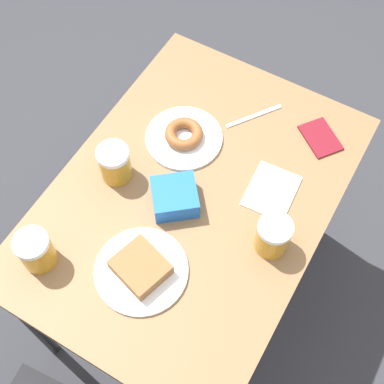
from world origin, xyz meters
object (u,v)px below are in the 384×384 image
(blue_pouch, at_px, (175,197))
(beer_mug_right, at_px, (36,250))
(plate_with_cake, at_px, (141,269))
(fork, at_px, (254,116))
(napkin_folded, at_px, (271,191))
(plate_with_donut, at_px, (184,136))
(passport_near_edge, at_px, (320,138))
(beer_mug_left, at_px, (273,236))
(beer_mug_center, at_px, (115,163))

(blue_pouch, bearing_deg, beer_mug_right, 55.90)
(plate_with_cake, bearing_deg, fork, -92.52)
(plate_with_cake, xyz_separation_m, blue_pouch, (0.03, -0.22, 0.01))
(napkin_folded, relative_size, blue_pouch, 1.00)
(plate_with_cake, bearing_deg, plate_with_donut, -74.34)
(fork, distance_m, blue_pouch, 0.38)
(napkin_folded, relative_size, passport_near_edge, 1.09)
(plate_with_cake, bearing_deg, blue_pouch, -82.60)
(beer_mug_left, height_order, beer_mug_right, same)
(beer_mug_center, bearing_deg, passport_near_edge, -138.09)
(beer_mug_center, bearing_deg, plate_with_cake, 135.77)
(napkin_folded, bearing_deg, beer_mug_center, 22.71)
(plate_with_donut, height_order, napkin_folded, plate_with_donut)
(beer_mug_right, relative_size, passport_near_edge, 0.74)
(plate_with_cake, relative_size, plate_with_donut, 1.06)
(napkin_folded, bearing_deg, plate_with_donut, -5.85)
(plate_with_cake, height_order, napkin_folded, plate_with_cake)
(beer_mug_left, xyz_separation_m, passport_near_edge, (0.02, -0.39, -0.05))
(beer_mug_center, distance_m, beer_mug_right, 0.32)
(beer_mug_right, distance_m, blue_pouch, 0.39)
(passport_near_edge, bearing_deg, plate_with_cake, 69.37)
(beer_mug_center, height_order, passport_near_edge, beer_mug_center)
(plate_with_cake, bearing_deg, napkin_folded, -116.00)
(plate_with_cake, height_order, passport_near_edge, plate_with_cake)
(plate_with_cake, height_order, fork, plate_with_cake)
(plate_with_cake, bearing_deg, passport_near_edge, -110.63)
(plate_with_cake, distance_m, passport_near_edge, 0.66)
(beer_mug_left, bearing_deg, blue_pouch, 3.56)
(napkin_folded, bearing_deg, beer_mug_left, 114.89)
(plate_with_cake, height_order, beer_mug_left, beer_mug_left)
(beer_mug_right, relative_size, fork, 0.70)
(beer_mug_left, height_order, passport_near_edge, beer_mug_left)
(plate_with_cake, relative_size, blue_pouch, 1.46)
(plate_with_cake, distance_m, napkin_folded, 0.43)
(beer_mug_center, distance_m, fork, 0.46)
(plate_with_donut, bearing_deg, plate_with_cake, 105.66)
(napkin_folded, height_order, blue_pouch, blue_pouch)
(beer_mug_right, height_order, napkin_folded, beer_mug_right)
(beer_mug_left, height_order, beer_mug_center, same)
(beer_mug_left, bearing_deg, napkin_folded, -65.11)
(beer_mug_center, distance_m, blue_pouch, 0.19)
(plate_with_donut, height_order, beer_mug_left, beer_mug_left)
(napkin_folded, bearing_deg, plate_with_cake, 64.00)
(passport_near_edge, bearing_deg, beer_mug_center, 41.91)
(plate_with_donut, xyz_separation_m, fork, (-0.14, -0.18, -0.01))
(plate_with_cake, relative_size, beer_mug_center, 2.16)
(plate_with_cake, distance_m, beer_mug_right, 0.27)
(beer_mug_left, bearing_deg, passport_near_edge, -86.58)
(beer_mug_left, height_order, blue_pouch, beer_mug_left)
(plate_with_donut, relative_size, passport_near_edge, 1.49)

